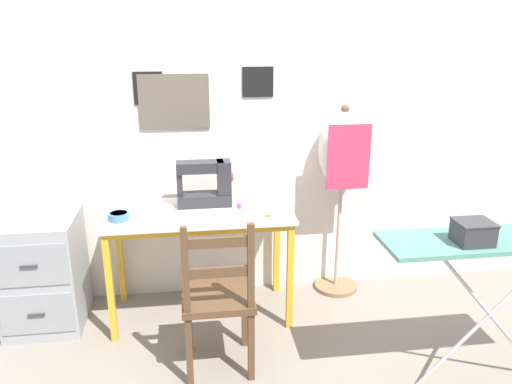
{
  "coord_description": "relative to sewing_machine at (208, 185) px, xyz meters",
  "views": [
    {
      "loc": [
        -0.04,
        -2.77,
        1.89
      ],
      "look_at": [
        0.37,
        0.26,
        0.88
      ],
      "focal_mm": 35.0,
      "sensor_mm": 36.0,
      "label": 1
    }
  ],
  "objects": [
    {
      "name": "sewing_machine",
      "position": [
        0.0,
        0.0,
        0.0
      ],
      "size": [
        0.37,
        0.16,
        0.32
      ],
      "color": "#28282D",
      "rests_on": "sewing_table"
    },
    {
      "name": "wall_back",
      "position": [
        -0.07,
        0.25,
        0.37
      ],
      "size": [
        10.0,
        0.07,
        2.55
      ],
      "color": "silver",
      "rests_on": "ground_plane"
    },
    {
      "name": "thread_spool_near_machine",
      "position": [
        0.2,
        -0.1,
        -0.12
      ],
      "size": [
        0.04,
        0.04,
        0.04
      ],
      "color": "purple",
      "rests_on": "sewing_table"
    },
    {
      "name": "fabric_bowl",
      "position": [
        -0.56,
        -0.21,
        -0.12
      ],
      "size": [
        0.13,
        0.13,
        0.05
      ],
      "color": "teal",
      "rests_on": "sewing_table"
    },
    {
      "name": "dress_form",
      "position": [
        0.95,
        0.11,
        0.11
      ],
      "size": [
        0.35,
        0.32,
        1.4
      ],
      "color": "#846647",
      "rests_on": "ground_plane"
    },
    {
      "name": "scissors",
      "position": [
        0.39,
        -0.27,
        -0.14
      ],
      "size": [
        0.14,
        0.05,
        0.01
      ],
      "color": "silver",
      "rests_on": "sewing_table"
    },
    {
      "name": "ironing_board",
      "position": [
        1.45,
        -1.02,
        -0.07
      ],
      "size": [
        1.25,
        0.33,
        0.88
      ],
      "color": "#518E7A",
      "rests_on": "ground_plane"
    },
    {
      "name": "filing_cabinet",
      "position": [
        -1.09,
        -0.08,
        -0.53
      ],
      "size": [
        0.48,
        0.51,
        0.75
      ],
      "color": "#93999E",
      "rests_on": "ground_plane"
    },
    {
      "name": "wooden_chair",
      "position": [
        0.01,
        -0.7,
        -0.45
      ],
      "size": [
        0.4,
        0.38,
        0.94
      ],
      "color": "#513823",
      "rests_on": "ground_plane"
    },
    {
      "name": "storage_box",
      "position": [
        1.25,
        -1.07,
        0.03
      ],
      "size": [
        0.18,
        0.16,
        0.12
      ],
      "color": "#333338",
      "rests_on": "ironing_board"
    },
    {
      "name": "ground_plane",
      "position": [
        -0.07,
        -0.39,
        -0.9
      ],
      "size": [
        14.0,
        14.0,
        0.0
      ],
      "primitive_type": "plane",
      "color": "gray"
    },
    {
      "name": "sewing_table",
      "position": [
        -0.07,
        -0.12,
        -0.23
      ],
      "size": [
        1.2,
        0.57,
        0.76
      ],
      "color": "silver",
      "rests_on": "ground_plane"
    }
  ]
}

